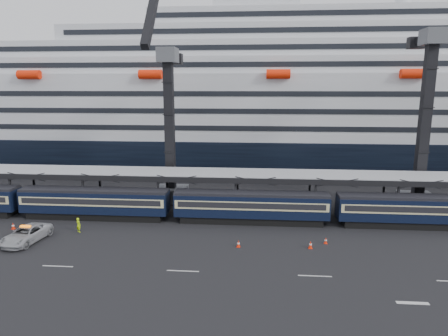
{
  "coord_description": "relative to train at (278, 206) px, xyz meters",
  "views": [
    {
      "loc": [
        -7.39,
        -37.68,
        16.63
      ],
      "look_at": [
        -11.37,
        10.0,
        6.91
      ],
      "focal_mm": 32.0,
      "sensor_mm": 36.0,
      "label": 1
    }
  ],
  "objects": [
    {
      "name": "ground",
      "position": [
        4.65,
        -10.0,
        -2.2
      ],
      "size": [
        260.0,
        260.0,
        0.0
      ],
      "primitive_type": "plane",
      "color": "black",
      "rests_on": "ground"
    },
    {
      "name": "lane_markings",
      "position": [
        12.8,
        -15.23,
        -2.19
      ],
      "size": [
        111.0,
        4.27,
        0.02
      ],
      "color": "beige",
      "rests_on": "ground"
    },
    {
      "name": "train",
      "position": [
        0.0,
        0.0,
        0.0
      ],
      "size": [
        133.05,
        3.0,
        4.05
      ],
      "color": "black",
      "rests_on": "ground"
    },
    {
      "name": "canopy",
      "position": [
        4.65,
        4.0,
        3.05
      ],
      "size": [
        130.0,
        6.25,
        5.53
      ],
      "color": "#989CA0",
      "rests_on": "ground"
    },
    {
      "name": "cruise_ship",
      "position": [
        3.57,
        35.99,
        10.14
      ],
      "size": [
        214.09,
        28.84,
        34.0
      ],
      "color": "black",
      "rests_on": "ground"
    },
    {
      "name": "crane_dark_near",
      "position": [
        -15.35,
        8.59,
        9.73
      ],
      "size": [
        4.5,
        17.75,
        35.08
      ],
      "color": "#45474C",
      "rests_on": "ground"
    },
    {
      "name": "crane_dark_mid",
      "position": [
        19.65,
        7.59,
        11.16
      ],
      "size": [
        4.5,
        18.24,
        39.64
      ],
      "color": "#45474C",
      "rests_on": "ground"
    },
    {
      "name": "pickup_truck",
      "position": [
        -27.67,
        -8.47,
        -1.33
      ],
      "size": [
        3.61,
        6.54,
        1.73
      ],
      "primitive_type": "imported",
      "rotation": [
        0.0,
        0.0,
        -0.12
      ],
      "color": "#9FA0A6",
      "rests_on": "ground"
    },
    {
      "name": "worker",
      "position": [
        -23.33,
        -5.05,
        -1.33
      ],
      "size": [
        0.76,
        0.69,
        1.74
      ],
      "primitive_type": "imported",
      "rotation": [
        0.0,
        0.0,
        2.57
      ],
      "color": "#C9FC0D",
      "rests_on": "ground"
    },
    {
      "name": "traffic_cone_a",
      "position": [
        -31.6,
        -4.71,
        -1.8
      ],
      "size": [
        0.41,
        0.41,
        0.82
      ],
      "color": "#FF2708",
      "rests_on": "ground"
    },
    {
      "name": "traffic_cone_b",
      "position": [
        -29.91,
        -5.69,
        -1.84
      ],
      "size": [
        0.36,
        0.36,
        0.73
      ],
      "color": "#FF2708",
      "rests_on": "ground"
    },
    {
      "name": "traffic_cone_c",
      "position": [
        -4.52,
        -7.92,
        -1.82
      ],
      "size": [
        0.38,
        0.38,
        0.77
      ],
      "color": "#FF2708",
      "rests_on": "ground"
    },
    {
      "name": "traffic_cone_d",
      "position": [
        3.04,
        -7.64,
        -1.79
      ],
      "size": [
        0.42,
        0.42,
        0.83
      ],
      "color": "#FF2708",
      "rests_on": "ground"
    },
    {
      "name": "traffic_cone_e",
      "position": [
        4.86,
        -6.18,
        -1.85
      ],
      "size": [
        0.35,
        0.35,
        0.71
      ],
      "color": "#FF2708",
      "rests_on": "ground"
    }
  ]
}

